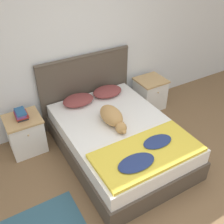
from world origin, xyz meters
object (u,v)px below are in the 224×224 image
at_px(bed, 119,140).
at_px(nightstand_right, 150,93).
at_px(pillow_right, 107,91).
at_px(pillow_left, 78,100).
at_px(nightstand_left, 26,134).
at_px(book_stack, 21,114).
at_px(dog, 112,117).

bearing_deg(bed, nightstand_right, 34.43).
xyz_separation_m(nightstand_right, pillow_right, (-0.84, 0.02, 0.28)).
relative_size(bed, pillow_left, 4.19).
distance_m(bed, nightstand_left, 1.32).
xyz_separation_m(nightstand_left, book_stack, (0.00, 0.01, 0.33)).
xyz_separation_m(pillow_right, dog, (-0.30, -0.67, 0.05)).
distance_m(nightstand_left, pillow_left, 0.88).
xyz_separation_m(bed, dog, (-0.06, 0.09, 0.36)).
bearing_deg(pillow_right, nightstand_left, -179.23).
bearing_deg(dog, pillow_right, 65.66).
distance_m(bed, book_stack, 1.37).
height_order(nightstand_left, pillow_right, pillow_right).
bearing_deg(pillow_right, bed, -108.02).
relative_size(bed, nightstand_left, 3.60).
bearing_deg(dog, nightstand_left, 147.59).
relative_size(bed, book_stack, 8.61).
bearing_deg(nightstand_right, bed, -145.57).
bearing_deg(pillow_right, dog, -114.34).
distance_m(bed, pillow_right, 0.86).
relative_size(nightstand_left, book_stack, 2.39).
bearing_deg(book_stack, nightstand_right, -0.23).
distance_m(pillow_right, book_stack, 1.33).
relative_size(nightstand_left, pillow_right, 1.16).
distance_m(nightstand_right, book_stack, 2.19).
relative_size(pillow_right, book_stack, 2.06).
height_order(nightstand_left, pillow_left, pillow_left).
distance_m(nightstand_left, pillow_right, 1.36).
height_order(bed, nightstand_right, nightstand_right).
xyz_separation_m(bed, nightstand_right, (1.08, 0.74, 0.03)).
xyz_separation_m(nightstand_left, dog, (1.03, -0.65, 0.33)).
bearing_deg(pillow_left, book_stack, -179.36).
bearing_deg(bed, pillow_right, 71.98).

